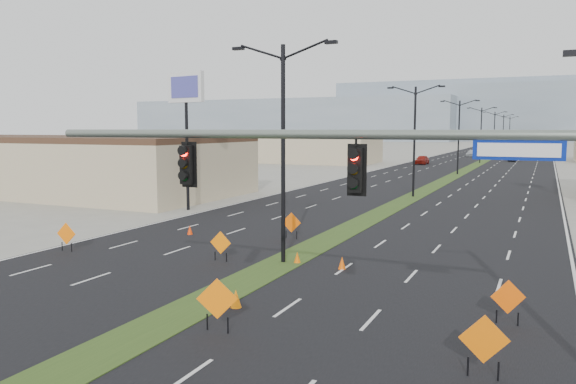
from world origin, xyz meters
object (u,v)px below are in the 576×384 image
at_px(cone_1, 297,258).
at_px(streetlight_2, 459,135).
at_px(construction_sign_5, 508,299).
at_px(cone_3, 190,230).
at_px(cone_2, 342,263).
at_px(streetlight_3, 481,133).
at_px(construction_sign_3, 217,301).
at_px(streetlight_4, 494,132).
at_px(cone_0, 236,299).
at_px(construction_sign_4, 484,341).
at_px(car_mid, 512,158).
at_px(streetlight_0, 283,147).
at_px(streetlight_6, 509,131).
at_px(streetlight_5, 503,132).
at_px(construction_sign_0, 66,235).
at_px(construction_sign_1, 221,244).
at_px(signal_mast, 431,191).
at_px(car_left, 422,160).
at_px(car_far, 472,153).
at_px(construction_sign_2, 291,224).
at_px(streetlight_1, 414,138).
at_px(pole_sign_west, 186,97).

bearing_deg(cone_1, streetlight_2, 90.68).
distance_m(construction_sign_5, cone_3, 19.99).
xyz_separation_m(streetlight_2, cone_2, (2.92, -56.05, -5.13)).
xyz_separation_m(streetlight_3, construction_sign_3, (2.00, -93.00, -4.42)).
xyz_separation_m(streetlight_4, cone_1, (0.66, -111.88, -5.14)).
bearing_deg(cone_0, cone_3, 131.05).
bearing_deg(construction_sign_4, car_mid, 80.62).
height_order(construction_sign_5, cone_0, construction_sign_5).
height_order(streetlight_0, streetlight_6, same).
bearing_deg(streetlight_5, construction_sign_0, -94.44).
xyz_separation_m(construction_sign_1, cone_2, (5.72, 0.93, -0.55)).
height_order(signal_mast, construction_sign_1, signal_mast).
height_order(construction_sign_0, construction_sign_5, construction_sign_0).
bearing_deg(streetlight_4, construction_sign_1, -91.42).
relative_size(streetlight_0, construction_sign_3, 5.90).
relative_size(streetlight_2, cone_3, 17.89).
relative_size(streetlight_3, car_left, 2.16).
bearing_deg(car_far, cone_3, -89.47).
relative_size(streetlight_5, construction_sign_3, 5.90).
bearing_deg(car_mid, construction_sign_2, -99.58).
height_order(construction_sign_2, cone_2, construction_sign_2).
height_order(signal_mast, streetlight_0, streetlight_0).
bearing_deg(car_far, streetlight_1, -84.42).
relative_size(streetlight_6, car_mid, 2.43).
bearing_deg(cone_2, streetlight_1, 95.94).
xyz_separation_m(streetlight_6, construction_sign_0, (-11.06, -170.46, -4.55)).
bearing_deg(construction_sign_3, construction_sign_1, 96.73).
height_order(streetlight_3, construction_sign_4, streetlight_3).
relative_size(construction_sign_1, construction_sign_2, 0.95).
xyz_separation_m(streetlight_4, streetlight_5, (0.00, 28.00, 0.00)).
bearing_deg(construction_sign_5, cone_3, 132.55).
relative_size(car_mid, cone_0, 6.25).
bearing_deg(streetlight_3, construction_sign_3, -88.77).
distance_m(streetlight_0, construction_sign_2, 7.27).
bearing_deg(construction_sign_4, cone_2, 115.35).
relative_size(signal_mast, streetlight_2, 1.63).
distance_m(streetlight_2, construction_sign_2, 50.91).
distance_m(cone_1, cone_3, 9.47).
xyz_separation_m(car_far, cone_1, (4.88, -108.47, -0.46)).
distance_m(streetlight_1, pole_sign_west, 21.16).
xyz_separation_m(construction_sign_5, cone_0, (-8.73, -2.15, -0.53)).
distance_m(construction_sign_3, construction_sign_5, 9.20).
bearing_deg(construction_sign_4, streetlight_1, 92.69).
bearing_deg(construction_sign_5, car_mid, 70.94).
distance_m(streetlight_5, construction_sign_0, 142.96).
height_order(streetlight_5, construction_sign_3, streetlight_5).
xyz_separation_m(streetlight_3, car_left, (-8.85, -7.93, -4.63)).
distance_m(streetlight_3, construction_sign_1, 85.16).
xyz_separation_m(streetlight_6, car_mid, (4.96, -75.69, -4.74)).
xyz_separation_m(car_far, cone_2, (7.14, -108.65, -0.44)).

